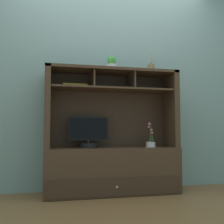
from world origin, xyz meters
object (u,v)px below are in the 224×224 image
object	(u,v)px
potted_orchid	(151,143)
magazine_stack_left	(74,86)
media_console	(112,154)
diffuser_bottle	(151,68)
potted_succulent	(111,64)
tv_monitor	(88,134)

from	to	relation	value
potted_orchid	magazine_stack_left	distance (m)	1.05
media_console	diffuser_bottle	world-z (taller)	diffuser_bottle
potted_orchid	potted_succulent	size ratio (longest dim) A/B	1.61
diffuser_bottle	potted_succulent	bearing A→B (deg)	-179.94
potted_succulent	magazine_stack_left	bearing A→B (deg)	176.21
diffuser_bottle	potted_succulent	distance (m)	0.47
media_console	potted_succulent	bearing A→B (deg)	91.35
diffuser_bottle	potted_succulent	size ratio (longest dim) A/B	1.43
tv_monitor	potted_orchid	size ratio (longest dim) A/B	1.58
media_console	potted_succulent	world-z (taller)	potted_succulent
diffuser_bottle	tv_monitor	bearing A→B (deg)	-178.63
media_console	tv_monitor	size ratio (longest dim) A/B	3.38
potted_orchid	diffuser_bottle	world-z (taller)	diffuser_bottle
potted_orchid	potted_succulent	world-z (taller)	potted_succulent
tv_monitor	potted_orchid	bearing A→B (deg)	-4.57
potted_orchid	potted_succulent	xyz separation A→B (m)	(-0.43, 0.07, 0.88)
potted_orchid	diffuser_bottle	xyz separation A→B (m)	(0.04, 0.07, 0.85)
tv_monitor	diffuser_bottle	bearing A→B (deg)	1.37
potted_orchid	magazine_stack_left	world-z (taller)	magazine_stack_left
tv_monitor	diffuser_bottle	xyz separation A→B (m)	(0.73, 0.02, 0.76)
diffuser_bottle	magazine_stack_left	bearing A→B (deg)	178.24
potted_orchid	tv_monitor	bearing A→B (deg)	175.43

